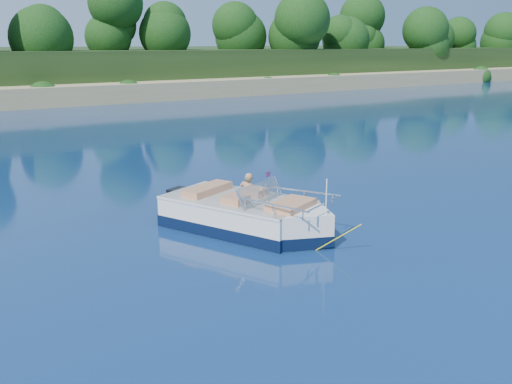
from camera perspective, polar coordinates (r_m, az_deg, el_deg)
ground at (r=14.00m, az=10.89°, el=-5.06°), size 160.00×160.00×0.00m
treeline at (r=51.22m, az=-23.73°, el=14.50°), size 150.00×7.12×8.19m
motorboat at (r=14.51m, az=-0.61°, el=-2.56°), size 3.36×5.26×1.87m
tow_tube at (r=16.79m, az=-0.85°, el=-1.08°), size 1.95×1.95×0.39m
boy at (r=16.90m, az=-1.02°, el=-1.34°), size 0.70×0.82×1.50m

